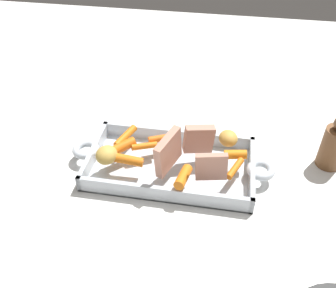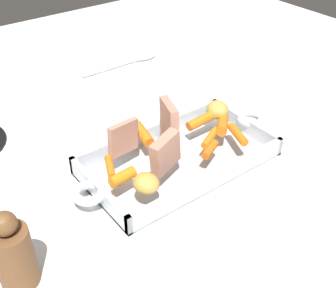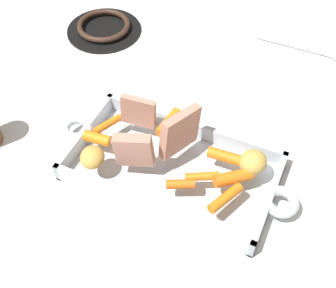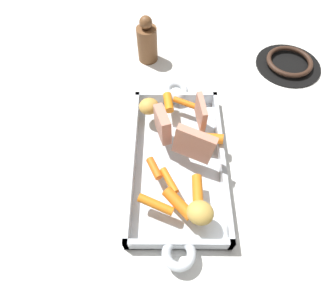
{
  "view_description": "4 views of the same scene",
  "coord_description": "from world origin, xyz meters",
  "px_view_note": "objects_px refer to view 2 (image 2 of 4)",
  "views": [
    {
      "loc": [
        -0.1,
        0.6,
        0.59
      ],
      "look_at": [
        0.01,
        -0.01,
        0.07
      ],
      "focal_mm": 39.55,
      "sensor_mm": 36.0,
      "label": 1
    },
    {
      "loc": [
        -0.43,
        -0.53,
        0.53
      ],
      "look_at": [
        -0.03,
        -0.0,
        0.06
      ],
      "focal_mm": 46.33,
      "sensor_mm": 36.0,
      "label": 2
    },
    {
      "loc": [
        0.19,
        -0.44,
        0.66
      ],
      "look_at": [
        -0.01,
        -0.0,
        0.08
      ],
      "focal_mm": 47.34,
      "sensor_mm": 36.0,
      "label": 3
    },
    {
      "loc": [
        0.32,
        -0.02,
        0.56
      ],
      "look_at": [
        -0.01,
        -0.02,
        0.07
      ],
      "focal_mm": 30.84,
      "sensor_mm": 36.0,
      "label": 4
    }
  ],
  "objects_px": {
    "baby_carrot_long": "(210,149)",
    "baby_carrot_center_left": "(123,177)",
    "roast_slice_outer": "(123,138)",
    "potato_halved": "(146,183)",
    "baby_carrot_southwest": "(143,134)",
    "baby_carrot_northeast": "(110,167)",
    "baby_carrot_center_right": "(210,138)",
    "baby_carrot_southeast": "(200,121)",
    "potato_golden_small": "(217,110)",
    "roast_slice_thin": "(171,122)",
    "baby_carrot_short": "(223,124)",
    "roast_slice_thick": "(165,153)",
    "pepper_mill": "(13,254)",
    "serving_spoon": "(124,62)",
    "roasting_dish": "(179,159)",
    "baby_carrot_northwest": "(238,134)"
  },
  "relations": [
    {
      "from": "baby_carrot_southwest",
      "to": "potato_halved",
      "type": "height_order",
      "value": "potato_halved"
    },
    {
      "from": "baby_carrot_northeast",
      "to": "roast_slice_thick",
      "type": "bearing_deg",
      "value": -32.31
    },
    {
      "from": "roasting_dish",
      "to": "baby_carrot_center_left",
      "type": "relative_size",
      "value": 9.38
    },
    {
      "from": "baby_carrot_center_left",
      "to": "serving_spoon",
      "type": "height_order",
      "value": "baby_carrot_center_left"
    },
    {
      "from": "baby_carrot_center_left",
      "to": "baby_carrot_center_right",
      "type": "relative_size",
      "value": 0.83
    },
    {
      "from": "roast_slice_thick",
      "to": "potato_golden_small",
      "type": "xyz_separation_m",
      "value": [
        0.19,
        0.07,
        -0.01
      ]
    },
    {
      "from": "potato_golden_small",
      "to": "pepper_mill",
      "type": "height_order",
      "value": "pepper_mill"
    },
    {
      "from": "baby_carrot_southwest",
      "to": "baby_carrot_northeast",
      "type": "xyz_separation_m",
      "value": [
        -0.1,
        -0.05,
        -0.0
      ]
    },
    {
      "from": "baby_carrot_northwest",
      "to": "pepper_mill",
      "type": "xyz_separation_m",
      "value": [
        -0.47,
        -0.04,
        0.01
      ]
    },
    {
      "from": "roasting_dish",
      "to": "roast_slice_outer",
      "type": "height_order",
      "value": "roast_slice_outer"
    },
    {
      "from": "potato_halved",
      "to": "potato_golden_small",
      "type": "xyz_separation_m",
      "value": [
        0.26,
        0.1,
        0.0
      ]
    },
    {
      "from": "roasting_dish",
      "to": "serving_spoon",
      "type": "distance_m",
      "value": 0.48
    },
    {
      "from": "potato_golden_small",
      "to": "baby_carrot_southwest",
      "type": "bearing_deg",
      "value": 170.13
    },
    {
      "from": "roast_slice_thick",
      "to": "baby_carrot_southeast",
      "type": "height_order",
      "value": "roast_slice_thick"
    },
    {
      "from": "roast_slice_thick",
      "to": "roast_slice_thin",
      "type": "distance_m",
      "value": 0.09
    },
    {
      "from": "roast_slice_outer",
      "to": "baby_carrot_northeast",
      "type": "xyz_separation_m",
      "value": [
        -0.05,
        -0.03,
        -0.03
      ]
    },
    {
      "from": "baby_carrot_southeast",
      "to": "baby_carrot_northeast",
      "type": "bearing_deg",
      "value": -175.97
    },
    {
      "from": "baby_carrot_southwest",
      "to": "baby_carrot_center_left",
      "type": "bearing_deg",
      "value": -139.39
    },
    {
      "from": "roast_slice_thin",
      "to": "baby_carrot_southeast",
      "type": "xyz_separation_m",
      "value": [
        0.08,
        0.01,
        -0.03
      ]
    },
    {
      "from": "roast_slice_outer",
      "to": "baby_carrot_short",
      "type": "distance_m",
      "value": 0.21
    },
    {
      "from": "roasting_dish",
      "to": "baby_carrot_southeast",
      "type": "relative_size",
      "value": 7.31
    },
    {
      "from": "baby_carrot_southwest",
      "to": "baby_carrot_short",
      "type": "bearing_deg",
      "value": -24.88
    },
    {
      "from": "roast_slice_outer",
      "to": "potato_halved",
      "type": "xyz_separation_m",
      "value": [
        -0.03,
        -0.12,
        -0.02
      ]
    },
    {
      "from": "pepper_mill",
      "to": "potato_golden_small",
      "type": "bearing_deg",
      "value": 13.54
    },
    {
      "from": "baby_carrot_center_left",
      "to": "baby_carrot_northeast",
      "type": "relative_size",
      "value": 0.8
    },
    {
      "from": "roasting_dish",
      "to": "baby_carrot_center_left",
      "type": "height_order",
      "value": "baby_carrot_center_left"
    },
    {
      "from": "roast_slice_outer",
      "to": "baby_carrot_center_right",
      "type": "height_order",
      "value": "roast_slice_outer"
    },
    {
      "from": "baby_carrot_southeast",
      "to": "baby_carrot_southwest",
      "type": "xyz_separation_m",
      "value": [
        -0.12,
        0.03,
        0.0
      ]
    },
    {
      "from": "roast_slice_outer",
      "to": "pepper_mill",
      "type": "bearing_deg",
      "value": -153.51
    },
    {
      "from": "baby_carrot_northeast",
      "to": "serving_spoon",
      "type": "height_order",
      "value": "baby_carrot_northeast"
    },
    {
      "from": "baby_carrot_northeast",
      "to": "potato_halved",
      "type": "height_order",
      "value": "potato_halved"
    },
    {
      "from": "roast_slice_thin",
      "to": "baby_carrot_center_left",
      "type": "relative_size",
      "value": 1.68
    },
    {
      "from": "baby_carrot_short",
      "to": "serving_spoon",
      "type": "bearing_deg",
      "value": 84.11
    },
    {
      "from": "baby_carrot_center_right",
      "to": "baby_carrot_southwest",
      "type": "bearing_deg",
      "value": 139.48
    },
    {
      "from": "roasting_dish",
      "to": "pepper_mill",
      "type": "distance_m",
      "value": 0.37
    },
    {
      "from": "roast_slice_thick",
      "to": "serving_spoon",
      "type": "relative_size",
      "value": 0.27
    },
    {
      "from": "baby_carrot_center_right",
      "to": "roast_slice_thin",
      "type": "bearing_deg",
      "value": 140.64
    },
    {
      "from": "baby_carrot_center_right",
      "to": "baby_carrot_southwest",
      "type": "xyz_separation_m",
      "value": [
        -0.1,
        0.09,
        0.0
      ]
    },
    {
      "from": "roast_slice_thick",
      "to": "serving_spoon",
      "type": "bearing_deg",
      "value": 65.88
    },
    {
      "from": "baby_carrot_short",
      "to": "potato_halved",
      "type": "bearing_deg",
      "value": -164.8
    },
    {
      "from": "potato_golden_small",
      "to": "baby_carrot_northeast",
      "type": "bearing_deg",
      "value": -176.34
    },
    {
      "from": "baby_carrot_long",
      "to": "baby_carrot_center_left",
      "type": "relative_size",
      "value": 0.99
    },
    {
      "from": "roast_slice_thin",
      "to": "baby_carrot_northeast",
      "type": "height_order",
      "value": "roast_slice_thin"
    },
    {
      "from": "roasting_dish",
      "to": "potato_golden_small",
      "type": "distance_m",
      "value": 0.15
    },
    {
      "from": "baby_carrot_northwest",
      "to": "potato_halved",
      "type": "relative_size",
      "value": 1.51
    },
    {
      "from": "baby_carrot_center_left",
      "to": "roast_slice_thick",
      "type": "bearing_deg",
      "value": -8.42
    },
    {
      "from": "roast_slice_thin",
      "to": "potato_golden_small",
      "type": "distance_m",
      "value": 0.13
    },
    {
      "from": "roasting_dish",
      "to": "baby_carrot_northwest",
      "type": "bearing_deg",
      "value": -20.51
    },
    {
      "from": "baby_carrot_long",
      "to": "baby_carrot_southeast",
      "type": "height_order",
      "value": "baby_carrot_southeast"
    },
    {
      "from": "roast_slice_thin",
      "to": "pepper_mill",
      "type": "bearing_deg",
      "value": -162.83
    }
  ]
}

